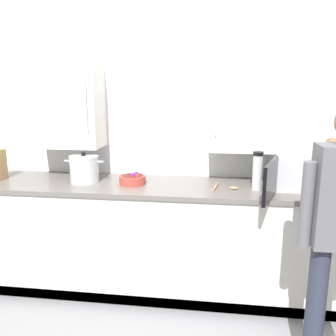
{
  "coord_description": "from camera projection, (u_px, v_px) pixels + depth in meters",
  "views": [
    {
      "loc": [
        0.5,
        -2.01,
        1.7
      ],
      "look_at": [
        0.15,
        0.69,
        1.08
      ],
      "focal_mm": 37.52,
      "sensor_mm": 36.0,
      "label": 1
    }
  ],
  "objects": [
    {
      "name": "microwave_oven",
      "position": [
        307.0,
        170.0,
        2.74
      ],
      "size": [
        0.74,
        0.76,
        0.29
      ],
      "color": "#B7BABF",
      "rests_on": "counter_unit"
    },
    {
      "name": "fruit_bowl",
      "position": [
        133.0,
        179.0,
        2.88
      ],
      "size": [
        0.22,
        0.22,
        0.1
      ],
      "color": "#AD3D33",
      "rests_on": "counter_unit"
    },
    {
      "name": "stock_pot",
      "position": [
        84.0,
        169.0,
        2.93
      ],
      "size": [
        0.33,
        0.24,
        0.26
      ],
      "color": "#B7BABF",
      "rests_on": "counter_unit"
    },
    {
      "name": "back_wall_tiled",
      "position": [
        157.0,
        121.0,
        3.11
      ],
      "size": [
        4.08,
        0.44,
        2.77
      ],
      "color": "silver",
      "rests_on": "ground_plane"
    },
    {
      "name": "wooden_spoon",
      "position": [
        225.0,
        187.0,
        2.76
      ],
      "size": [
        0.2,
        0.23,
        0.02
      ],
      "color": "tan",
      "rests_on": "counter_unit"
    },
    {
      "name": "thermos_flask",
      "position": [
        257.0,
        171.0,
        2.7
      ],
      "size": [
        0.08,
        0.08,
        0.3
      ],
      "color": "#B7BABF",
      "rests_on": "counter_unit"
    },
    {
      "name": "counter_unit",
      "position": [
        151.0,
        237.0,
        3.0
      ],
      "size": [
        3.59,
        0.66,
        0.93
      ],
      "color": "beige",
      "rests_on": "ground_plane"
    }
  ]
}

